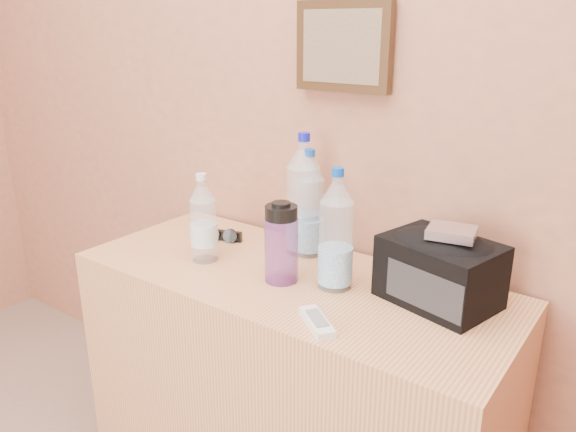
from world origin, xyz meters
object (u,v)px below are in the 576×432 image
object	(u,v)px
ac_remote	(317,322)
toiletry_bag	(440,268)
pet_large_d	(336,236)
nalgene_bottle	(281,243)
dresser	(289,393)
pet_large_b	(309,209)
foil_packet	(452,232)
pet_small	(204,223)
sunglasses	(223,235)
pet_large_c	(303,201)

from	to	relation	value
ac_remote	toiletry_bag	distance (m)	0.35
toiletry_bag	pet_large_d	bearing A→B (deg)	-148.33
nalgene_bottle	ac_remote	distance (m)	0.28
dresser	pet_large_b	xyz separation A→B (m)	(-0.05, 0.17, 0.54)
toiletry_bag	foil_packet	size ratio (longest dim) A/B	2.46
nalgene_bottle	pet_large_d	bearing A→B (deg)	20.48
pet_large_d	foil_packet	size ratio (longest dim) A/B	2.96
nalgene_bottle	ac_remote	world-z (taller)	nalgene_bottle
pet_small	sunglasses	xyz separation A→B (m)	(-0.07, 0.15, -0.10)
nalgene_bottle	foil_packet	xyz separation A→B (m)	(0.42, 0.12, 0.09)
pet_large_d	pet_small	distance (m)	0.42
ac_remote	toiletry_bag	size ratio (longest dim) A/B	0.51
dresser	pet_large_b	world-z (taller)	pet_large_b
pet_small	sunglasses	distance (m)	0.19
ac_remote	sunglasses	bearing A→B (deg)	-170.33
pet_large_b	pet_large_c	world-z (taller)	pet_large_c
pet_small	foil_packet	bearing A→B (deg)	11.40
pet_large_b	toiletry_bag	bearing A→B (deg)	-9.07
dresser	pet_large_b	bearing A→B (deg)	106.24
sunglasses	pet_large_b	bearing A→B (deg)	-5.01
pet_large_c	toiletry_bag	world-z (taller)	pet_large_c
pet_large_d	pet_large_c	bearing A→B (deg)	143.80
pet_large_d	ac_remote	bearing A→B (deg)	-69.51
pet_small	ac_remote	distance (m)	0.52
sunglasses	ac_remote	world-z (taller)	sunglasses
pet_large_b	toiletry_bag	xyz separation A→B (m)	(0.45, -0.07, -0.05)
toiletry_bag	pet_large_b	bearing A→B (deg)	-174.99
dresser	pet_small	bearing A→B (deg)	-168.29
dresser	pet_small	world-z (taller)	pet_small
pet_large_b	toiletry_bag	distance (m)	0.45
ac_remote	pet_small	bearing A→B (deg)	-158.25
pet_large_d	ac_remote	xyz separation A→B (m)	(0.08, -0.20, -0.14)
dresser	pet_large_b	size ratio (longest dim) A/B	3.84
pet_large_b	pet_small	world-z (taller)	pet_large_b
foil_packet	pet_large_b	bearing A→B (deg)	169.75
sunglasses	foil_packet	xyz separation A→B (m)	(0.76, -0.01, 0.18)
toiletry_bag	ac_remote	bearing A→B (deg)	-108.33
pet_large_c	pet_small	bearing A→B (deg)	-131.83
sunglasses	toiletry_bag	distance (m)	0.74
dresser	pet_large_c	world-z (taller)	pet_large_c
ac_remote	dresser	bearing A→B (deg)	175.66
pet_large_b	pet_large_c	xyz separation A→B (m)	(-0.02, 0.00, 0.02)
pet_large_c	pet_large_d	size ratio (longest dim) A/B	1.13
dresser	toiletry_bag	world-z (taller)	toiletry_bag
pet_large_d	toiletry_bag	xyz separation A→B (m)	(0.26, 0.08, -0.05)
pet_large_b	foil_packet	distance (m)	0.48
toiletry_bag	pet_small	bearing A→B (deg)	-152.95
pet_large_c	dresser	bearing A→B (deg)	-67.32
dresser	pet_large_d	distance (m)	0.56
pet_large_d	toiletry_bag	world-z (taller)	pet_large_d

